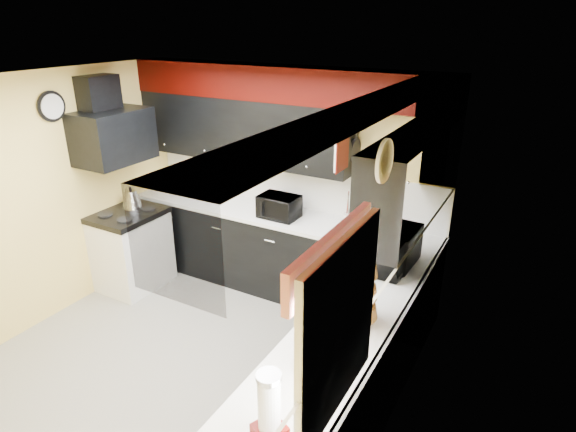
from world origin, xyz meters
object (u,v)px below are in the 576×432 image
object	(u,v)px
utensil_crock	(351,221)
knife_block	(374,221)
microwave	(389,248)
toaster_oven	(279,207)
kettle	(132,199)

from	to	relation	value
utensil_crock	knife_block	size ratio (longest dim) A/B	0.68
utensil_crock	knife_block	distance (m)	0.24
utensil_crock	microwave	bearing A→B (deg)	-44.67
toaster_oven	kettle	distance (m)	1.73
knife_block	utensil_crock	bearing A→B (deg)	-168.66
microwave	utensil_crock	xyz separation A→B (m)	(-0.59, 0.59, -0.09)
utensil_crock	knife_block	world-z (taller)	knife_block
microwave	knife_block	world-z (taller)	microwave
knife_block	kettle	bearing A→B (deg)	-162.74
toaster_oven	utensil_crock	bearing A→B (deg)	8.65
microwave	knife_block	distance (m)	0.72
kettle	knife_block	bearing A→B (deg)	14.08
microwave	kettle	xyz separation A→B (m)	(-3.03, -0.05, -0.09)
microwave	toaster_oven	bearing A→B (deg)	73.02
toaster_oven	microwave	bearing A→B (deg)	-18.25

